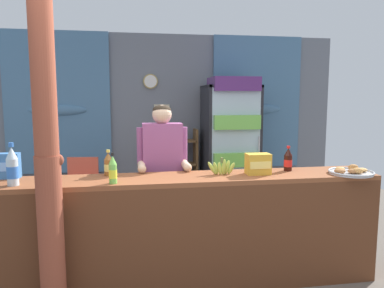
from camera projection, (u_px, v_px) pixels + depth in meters
ground_plane at (172, 250)px, 4.02m from camera, size 8.25×8.25×0.00m
back_wall_curtained at (158, 118)px, 5.76m from camera, size 5.72×0.22×2.64m
stall_counter at (196, 223)px, 3.12m from camera, size 3.27×0.49×0.98m
timber_post at (48, 163)px, 2.59m from camera, size 0.20×0.18×2.51m
drink_fridge at (231, 137)px, 5.46m from camera, size 0.79×0.76×1.96m
bottle_shelf_rack at (182, 166)px, 5.61m from camera, size 0.48×0.28×1.19m
plastic_lawn_chair at (81, 186)px, 4.91m from camera, size 0.49×0.49×0.86m
shopkeeper at (163, 165)px, 3.60m from camera, size 0.50×0.42×1.60m
soda_bottle_water at (12, 167)px, 2.83m from camera, size 0.09×0.09×0.34m
soda_bottle_lime_soda at (113, 170)px, 2.90m from camera, size 0.07×0.07×0.25m
soda_bottle_iced_tea at (108, 165)px, 3.20m from camera, size 0.08×0.08×0.23m
soda_bottle_cola at (288, 160)px, 3.41m from camera, size 0.08×0.08×0.24m
snack_box_biscuit at (7, 166)px, 3.09m from camera, size 0.19×0.10×0.22m
snack_box_choco_powder at (258, 164)px, 3.26m from camera, size 0.21×0.14×0.19m
pastry_tray at (351, 172)px, 3.27m from camera, size 0.39×0.39×0.07m
banana_bunch at (222, 168)px, 3.25m from camera, size 0.27×0.05×0.16m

